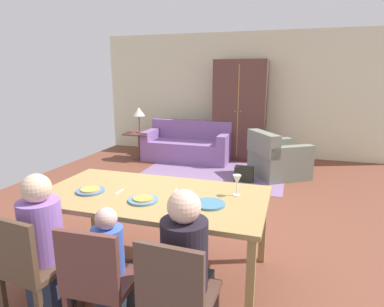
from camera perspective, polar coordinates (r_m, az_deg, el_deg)
ground_plane at (r=4.69m, az=1.81°, el=-8.87°), size 6.47×6.34×0.02m
back_wall at (r=7.50m, az=8.59°, el=10.11°), size 6.47×0.10×2.70m
dining_table at (r=2.94m, az=-6.96°, el=-8.14°), size 2.00×1.04×0.76m
plate_near_man at (r=3.08m, az=-17.37°, el=-6.26°), size 0.25×0.25×0.02m
pizza_near_man at (r=3.07m, az=-17.39°, el=-6.00°), size 0.17×0.17×0.01m
plate_near_child at (r=2.76m, az=-8.54°, el=-8.06°), size 0.25×0.25×0.02m
pizza_near_child at (r=2.76m, az=-8.55°, el=-7.77°), size 0.17×0.17×0.01m
plate_near_woman at (r=2.65m, az=3.11°, el=-8.83°), size 0.25×0.25×0.02m
wine_glass at (r=2.84m, az=7.88°, el=-4.78°), size 0.07×0.07×0.19m
fork at (r=3.00m, az=-12.65°, el=-6.56°), size 0.02×0.15×0.01m
knife at (r=2.94m, az=-2.97°, el=-6.70°), size 0.05×0.17×0.01m
dining_chair_man at (r=2.67m, az=-26.72°, el=-16.89°), size 0.46×0.46×0.87m
person_man at (r=2.76m, az=-24.01°, el=-15.04°), size 0.31×0.41×1.11m
dining_chair_child at (r=2.35m, az=-16.10°, el=-20.27°), size 0.44×0.44×0.87m
person_child at (r=2.50m, az=-13.87°, el=-19.46°), size 0.22×0.29×0.92m
dining_chair_woman at (r=2.14m, az=-2.73°, el=-23.46°), size 0.44×0.44×0.87m
person_woman at (r=2.26m, az=-0.99°, el=-20.51°), size 0.30×0.41×1.11m
area_rug at (r=6.09m, az=3.62°, el=-3.43°), size 2.60×1.80×0.01m
couch at (r=7.02m, az=-0.71°, el=1.39°), size 1.82×0.86×0.82m
armchair at (r=6.02m, az=14.61°, el=-0.94°), size 1.19×1.18×0.82m
armoire at (r=7.14m, az=8.42°, el=7.52°), size 1.10×0.59×2.10m
side_table at (r=7.15m, az=-9.11°, el=2.05°), size 0.56×0.56×0.58m
table_lamp at (r=7.05m, az=-9.30°, el=7.08°), size 0.26×0.26×0.54m
handbag at (r=5.66m, az=9.13°, el=-3.57°), size 0.32×0.16×0.26m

